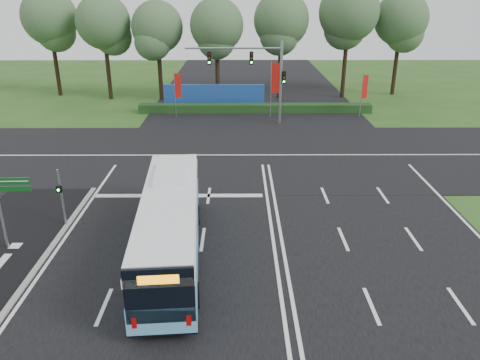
{
  "coord_description": "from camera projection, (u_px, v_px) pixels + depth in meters",
  "views": [
    {
      "loc": [
        -1.64,
        -19.22,
        10.91
      ],
      "look_at": [
        -1.54,
        2.0,
        2.23
      ],
      "focal_mm": 35.0,
      "sensor_mm": 36.0,
      "label": 1
    }
  ],
  "objects": [
    {
      "name": "ground",
      "position": [
        273.0,
        240.0,
        21.93
      ],
      "size": [
        120.0,
        120.0,
        0.0
      ],
      "primitive_type": "plane",
      "color": "#284E1A",
      "rests_on": "ground"
    },
    {
      "name": "road_main",
      "position": [
        273.0,
        240.0,
        21.92
      ],
      "size": [
        20.0,
        120.0,
        0.04
      ],
      "primitive_type": "cube",
      "color": "black",
      "rests_on": "ground"
    },
    {
      "name": "road_cross",
      "position": [
        261.0,
        155.0,
        33.03
      ],
      "size": [
        120.0,
        14.0,
        0.05
      ],
      "primitive_type": "cube",
      "color": "black",
      "rests_on": "ground"
    },
    {
      "name": "kerb_strip",
      "position": [
        31.0,
        276.0,
        19.08
      ],
      "size": [
        0.25,
        18.0,
        0.12
      ],
      "primitive_type": "cube",
      "color": "gray",
      "rests_on": "ground"
    },
    {
      "name": "city_bus",
      "position": [
        170.0,
        225.0,
        19.88
      ],
      "size": [
        3.12,
        11.17,
        3.17
      ],
      "rotation": [
        0.0,
        0.0,
        0.08
      ],
      "color": "#5CA6D5",
      "rests_on": "ground"
    },
    {
      "name": "pedestrian_signal",
      "position": [
        61.0,
        196.0,
        22.59
      ],
      "size": [
        0.28,
        0.4,
        2.99
      ],
      "rotation": [
        0.0,
        0.0,
        -0.4
      ],
      "color": "gray",
      "rests_on": "ground"
    },
    {
      "name": "street_sign",
      "position": [
        5.0,
        198.0,
        20.22
      ],
      "size": [
        1.57,
        0.14,
        4.03
      ],
      "rotation": [
        0.0,
        0.0,
        0.03
      ],
      "color": "gray",
      "rests_on": "ground"
    },
    {
      "name": "banner_flag_left",
      "position": [
        177.0,
        88.0,
        41.84
      ],
      "size": [
        0.6,
        0.08,
        4.08
      ],
      "rotation": [
        0.0,
        0.0,
        0.05
      ],
      "color": "gray",
      "rests_on": "ground"
    },
    {
      "name": "banner_flag_mid",
      "position": [
        274.0,
        82.0,
        41.66
      ],
      "size": [
        0.73,
        0.17,
        5.0
      ],
      "rotation": [
        0.0,
        0.0,
        -0.17
      ],
      "color": "gray",
      "rests_on": "ground"
    },
    {
      "name": "banner_flag_right",
      "position": [
        364.0,
        89.0,
        41.92
      ],
      "size": [
        0.56,
        0.23,
        3.92
      ],
      "rotation": [
        0.0,
        0.0,
        0.33
      ],
      "color": "gray",
      "rests_on": "ground"
    },
    {
      "name": "traffic_light_gantry",
      "position": [
        260.0,
        70.0,
        39.14
      ],
      "size": [
        8.41,
        0.28,
        7.0
      ],
      "color": "gray",
      "rests_on": "ground"
    },
    {
      "name": "hedge",
      "position": [
        255.0,
        108.0,
        44.45
      ],
      "size": [
        22.0,
        1.2,
        0.8
      ],
      "primitive_type": "cube",
      "color": "#153915",
      "rests_on": "ground"
    },
    {
      "name": "blue_hoarding",
      "position": [
        214.0,
        95.0,
        46.48
      ],
      "size": [
        10.0,
        0.3,
        2.2
      ],
      "primitive_type": "cube",
      "color": "#1B4495",
      "rests_on": "ground"
    },
    {
      "name": "eucalyptus_row",
      "position": [
        230.0,
        20.0,
        47.64
      ],
      "size": [
        42.59,
        8.78,
        11.86
      ],
      "color": "black",
      "rests_on": "ground"
    }
  ]
}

